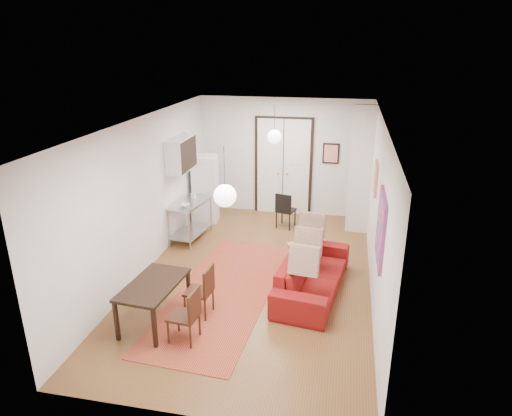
% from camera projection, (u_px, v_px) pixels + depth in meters
% --- Properties ---
extents(floor, '(7.00, 7.00, 0.00)m').
position_uv_depth(floor, '(256.00, 276.00, 8.57)').
color(floor, brown).
rests_on(floor, ground).
extents(ceiling, '(4.20, 7.00, 0.02)m').
position_uv_depth(ceiling, '(256.00, 121.00, 7.57)').
color(ceiling, silver).
rests_on(ceiling, wall_back).
extents(wall_back, '(4.20, 0.02, 2.90)m').
position_uv_depth(wall_back, '(284.00, 157.00, 11.29)').
color(wall_back, silver).
rests_on(wall_back, floor).
extents(wall_front, '(4.20, 0.02, 2.90)m').
position_uv_depth(wall_front, '(190.00, 311.00, 4.85)').
color(wall_front, silver).
rests_on(wall_front, floor).
extents(wall_left, '(0.02, 7.00, 2.90)m').
position_uv_depth(wall_left, '(145.00, 196.00, 8.47)').
color(wall_left, silver).
rests_on(wall_left, floor).
extents(wall_right, '(0.02, 7.00, 2.90)m').
position_uv_depth(wall_right, '(377.00, 212.00, 7.68)').
color(wall_right, silver).
rests_on(wall_right, floor).
extents(double_doors, '(1.44, 0.06, 2.50)m').
position_uv_depth(double_doors, '(283.00, 167.00, 11.34)').
color(double_doors, white).
rests_on(double_doors, wall_back).
extents(stub_partition, '(0.50, 0.10, 2.90)m').
position_uv_depth(stub_partition, '(360.00, 171.00, 10.07)').
color(stub_partition, silver).
rests_on(stub_partition, floor).
extents(wall_cabinet, '(0.35, 1.00, 0.70)m').
position_uv_depth(wall_cabinet, '(181.00, 154.00, 9.66)').
color(wall_cabinet, white).
rests_on(wall_cabinet, wall_left).
extents(painting_popart, '(0.05, 1.00, 1.00)m').
position_uv_depth(painting_popart, '(381.00, 229.00, 6.47)').
color(painting_popart, red).
rests_on(painting_popart, wall_right).
extents(painting_abstract, '(0.05, 0.50, 0.60)m').
position_uv_depth(painting_abstract, '(376.00, 178.00, 8.30)').
color(painting_abstract, beige).
rests_on(painting_abstract, wall_right).
extents(poster_back, '(0.40, 0.03, 0.50)m').
position_uv_depth(poster_back, '(331.00, 154.00, 11.00)').
color(poster_back, red).
rests_on(poster_back, wall_back).
extents(print_left, '(0.03, 0.44, 0.54)m').
position_uv_depth(print_left, '(182.00, 146.00, 10.13)').
color(print_left, '#91573C').
rests_on(print_left, wall_left).
extents(pendant_back, '(0.30, 0.30, 0.80)m').
position_uv_depth(pendant_back, '(274.00, 137.00, 9.64)').
color(pendant_back, silver).
rests_on(pendant_back, ceiling).
extents(pendant_front, '(0.30, 0.30, 0.80)m').
position_uv_depth(pendant_front, '(225.00, 196.00, 5.96)').
color(pendant_front, silver).
rests_on(pendant_front, ceiling).
extents(kilim_rug, '(1.83, 4.26, 0.01)m').
position_uv_depth(kilim_rug, '(224.00, 292.00, 8.01)').
color(kilim_rug, '#A64029').
rests_on(kilim_rug, floor).
extents(sofa, '(2.44, 1.23, 0.68)m').
position_uv_depth(sofa, '(313.00, 274.00, 7.95)').
color(sofa, maroon).
rests_on(sofa, floor).
extents(coffee_table, '(0.92, 0.75, 0.36)m').
position_uv_depth(coffee_table, '(309.00, 247.00, 9.04)').
color(coffee_table, tan).
rests_on(coffee_table, floor).
extents(potted_plant, '(0.38, 0.40, 0.35)m').
position_uv_depth(potted_plant, '(315.00, 237.00, 8.94)').
color(potted_plant, '#34612B').
rests_on(potted_plant, coffee_table).
extents(kitchen_counter, '(0.72, 1.20, 0.87)m').
position_uv_depth(kitchen_counter, '(190.00, 215.00, 10.01)').
color(kitchen_counter, '#AFB2B4').
rests_on(kitchen_counter, floor).
extents(bowl, '(0.25, 0.25, 0.05)m').
position_uv_depth(bowl, '(185.00, 205.00, 9.62)').
color(bowl, white).
rests_on(bowl, kitchen_counter).
extents(soap_bottle, '(0.10, 0.10, 0.18)m').
position_uv_depth(soap_bottle, '(193.00, 194.00, 10.10)').
color(soap_bottle, teal).
rests_on(soap_bottle, kitchen_counter).
extents(fridge, '(0.64, 0.64, 1.62)m').
position_uv_depth(fridge, '(206.00, 189.00, 10.97)').
color(fridge, white).
rests_on(fridge, floor).
extents(dining_table, '(0.82, 1.30, 0.68)m').
position_uv_depth(dining_table, '(153.00, 288.00, 6.96)').
color(dining_table, black).
rests_on(dining_table, floor).
extents(dining_chair_near, '(0.44, 0.59, 0.85)m').
position_uv_depth(dining_chair_near, '(200.00, 285.00, 7.29)').
color(dining_chair_near, '#3B1C13').
rests_on(dining_chair_near, floor).
extents(dining_chair_far, '(0.44, 0.59, 0.85)m').
position_uv_depth(dining_chair_far, '(185.00, 308.00, 6.65)').
color(dining_chair_far, '#3B1C13').
rests_on(dining_chair_far, floor).
extents(black_side_chair, '(0.48, 0.49, 0.86)m').
position_uv_depth(black_side_chair, '(287.00, 206.00, 10.74)').
color(black_side_chair, black).
rests_on(black_side_chair, floor).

